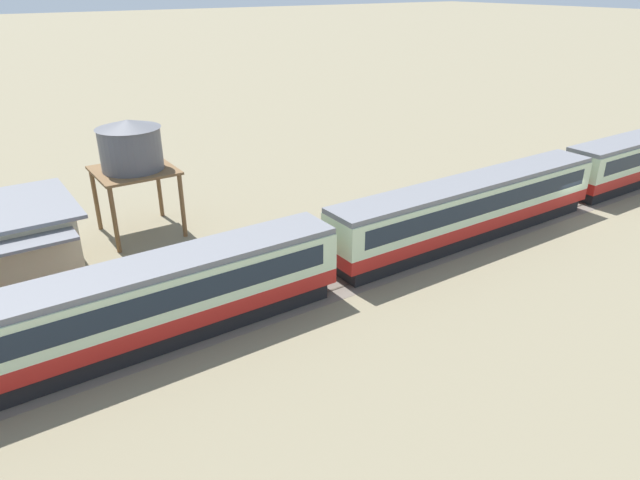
% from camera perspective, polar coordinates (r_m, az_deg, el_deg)
% --- Properties ---
extents(ground_plane, '(600.00, 600.00, 0.00)m').
position_cam_1_polar(ground_plane, '(43.82, 22.79, 2.44)').
color(ground_plane, '#7A7056').
extents(passenger_train, '(86.33, 2.90, 3.91)m').
position_cam_1_polar(passenger_train, '(30.33, 1.24, -0.67)').
color(passenger_train, '#AD1E19').
rests_on(passenger_train, ground_plane).
extents(railway_track, '(148.97, 3.60, 0.04)m').
position_cam_1_polar(railway_track, '(31.37, 1.35, -4.20)').
color(railway_track, '#665B51').
rests_on(railway_track, ground_plane).
extents(water_tower, '(4.73, 4.73, 7.43)m').
position_cam_1_polar(water_tower, '(37.33, -18.40, 8.72)').
color(water_tower, brown).
rests_on(water_tower, ground_plane).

